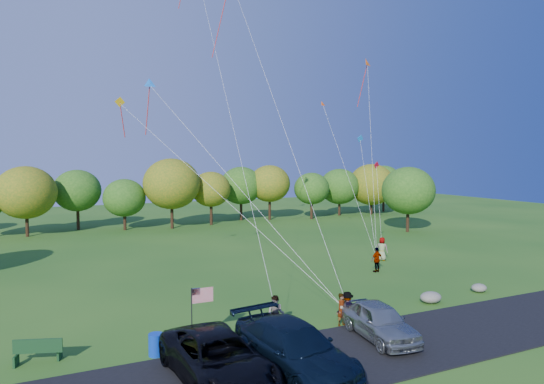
{
  "coord_description": "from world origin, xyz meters",
  "views": [
    {
      "loc": [
        -13.48,
        -21.04,
        8.55
      ],
      "look_at": [
        -0.71,
        6.0,
        6.39
      ],
      "focal_mm": 32.0,
      "sensor_mm": 36.0,
      "label": 1
    }
  ],
  "objects_px": {
    "flyer_c": "(347,308)",
    "flyer_e": "(382,249)",
    "trash_barrel": "(156,345)",
    "flyer_d": "(377,260)",
    "minivan_navy": "(294,349)",
    "minivan_silver": "(379,321)",
    "park_bench": "(38,350)",
    "minivan_dark": "(218,358)",
    "flyer_a": "(342,309)",
    "flyer_b": "(276,314)"
  },
  "relations": [
    {
      "from": "flyer_c",
      "to": "flyer_e",
      "type": "height_order",
      "value": "flyer_e"
    },
    {
      "from": "flyer_e",
      "to": "trash_barrel",
      "type": "xyz_separation_m",
      "value": [
        -21.02,
        -11.43,
        -0.49
      ]
    },
    {
      "from": "flyer_d",
      "to": "trash_barrel",
      "type": "relative_size",
      "value": 1.94
    },
    {
      "from": "minivan_navy",
      "to": "minivan_silver",
      "type": "relative_size",
      "value": 1.35
    },
    {
      "from": "minivan_silver",
      "to": "park_bench",
      "type": "bearing_deg",
      "value": 171.75
    },
    {
      "from": "minivan_dark",
      "to": "flyer_a",
      "type": "distance_m",
      "value": 8.4
    },
    {
      "from": "minivan_dark",
      "to": "flyer_c",
      "type": "relative_size",
      "value": 3.79
    },
    {
      "from": "flyer_a",
      "to": "trash_barrel",
      "type": "height_order",
      "value": "flyer_a"
    },
    {
      "from": "flyer_a",
      "to": "flyer_e",
      "type": "bearing_deg",
      "value": 27.35
    },
    {
      "from": "minivan_dark",
      "to": "flyer_b",
      "type": "height_order",
      "value": "minivan_dark"
    },
    {
      "from": "minivan_navy",
      "to": "minivan_silver",
      "type": "bearing_deg",
      "value": 8.83
    },
    {
      "from": "minivan_navy",
      "to": "park_bench",
      "type": "height_order",
      "value": "minivan_navy"
    },
    {
      "from": "minivan_silver",
      "to": "flyer_d",
      "type": "relative_size",
      "value": 2.63
    },
    {
      "from": "flyer_b",
      "to": "park_bench",
      "type": "height_order",
      "value": "flyer_b"
    },
    {
      "from": "flyer_a",
      "to": "flyer_c",
      "type": "height_order",
      "value": "flyer_c"
    },
    {
      "from": "flyer_a",
      "to": "park_bench",
      "type": "bearing_deg",
      "value": 156.09
    },
    {
      "from": "flyer_b",
      "to": "flyer_d",
      "type": "distance_m",
      "value": 14.57
    },
    {
      "from": "flyer_a",
      "to": "flyer_b",
      "type": "relative_size",
      "value": 0.91
    },
    {
      "from": "flyer_e",
      "to": "flyer_b",
      "type": "bearing_deg",
      "value": 86.1
    },
    {
      "from": "minivan_silver",
      "to": "flyer_c",
      "type": "relative_size",
      "value": 2.87
    },
    {
      "from": "flyer_e",
      "to": "minivan_silver",
      "type": "bearing_deg",
      "value": 101.32
    },
    {
      "from": "flyer_e",
      "to": "flyer_c",
      "type": "bearing_deg",
      "value": 95.61
    },
    {
      "from": "minivan_navy",
      "to": "flyer_b",
      "type": "relative_size",
      "value": 3.65
    },
    {
      "from": "minivan_dark",
      "to": "flyer_d",
      "type": "xyz_separation_m",
      "value": [
        16.49,
        11.82,
        -0.03
      ]
    },
    {
      "from": "flyer_d",
      "to": "minivan_dark",
      "type": "bearing_deg",
      "value": 26.96
    },
    {
      "from": "flyer_b",
      "to": "flyer_e",
      "type": "distance_m",
      "value": 18.79
    },
    {
      "from": "minivan_silver",
      "to": "trash_barrel",
      "type": "relative_size",
      "value": 5.12
    },
    {
      "from": "minivan_navy",
      "to": "flyer_e",
      "type": "relative_size",
      "value": 3.43
    },
    {
      "from": "minivan_navy",
      "to": "park_bench",
      "type": "relative_size",
      "value": 3.49
    },
    {
      "from": "minivan_dark",
      "to": "minivan_navy",
      "type": "xyz_separation_m",
      "value": [
        2.95,
        -0.6,
        0.06
      ]
    },
    {
      "from": "minivan_dark",
      "to": "park_bench",
      "type": "xyz_separation_m",
      "value": [
        -6.19,
        4.78,
        -0.38
      ]
    },
    {
      "from": "flyer_e",
      "to": "park_bench",
      "type": "xyz_separation_m",
      "value": [
        -25.62,
        -10.2,
        -0.38
      ]
    },
    {
      "from": "minivan_dark",
      "to": "minivan_silver",
      "type": "xyz_separation_m",
      "value": [
        8.27,
        0.92,
        -0.07
      ]
    },
    {
      "from": "minivan_navy",
      "to": "trash_barrel",
      "type": "bearing_deg",
      "value": 130.47
    },
    {
      "from": "flyer_d",
      "to": "flyer_e",
      "type": "bearing_deg",
      "value": -141.7
    },
    {
      "from": "flyer_b",
      "to": "flyer_c",
      "type": "height_order",
      "value": "flyer_b"
    },
    {
      "from": "minivan_dark",
      "to": "flyer_b",
      "type": "bearing_deg",
      "value": 38.07
    },
    {
      "from": "flyer_a",
      "to": "minivan_navy",
      "type": "bearing_deg",
      "value": -158.79
    },
    {
      "from": "minivan_dark",
      "to": "flyer_c",
      "type": "distance_m",
      "value": 8.7
    },
    {
      "from": "minivan_silver",
      "to": "flyer_c",
      "type": "bearing_deg",
      "value": 101.9
    },
    {
      "from": "minivan_navy",
      "to": "flyer_d",
      "type": "bearing_deg",
      "value": 35.44
    },
    {
      "from": "minivan_silver",
      "to": "park_bench",
      "type": "relative_size",
      "value": 2.57
    },
    {
      "from": "minivan_silver",
      "to": "trash_barrel",
      "type": "distance_m",
      "value": 10.21
    },
    {
      "from": "flyer_b",
      "to": "trash_barrel",
      "type": "distance_m",
      "value": 5.91
    },
    {
      "from": "flyer_e",
      "to": "trash_barrel",
      "type": "relative_size",
      "value": 2.02
    },
    {
      "from": "minivan_silver",
      "to": "flyer_b",
      "type": "distance_m",
      "value": 4.94
    },
    {
      "from": "minivan_silver",
      "to": "minivan_dark",
      "type": "bearing_deg",
      "value": -166.95
    },
    {
      "from": "minivan_silver",
      "to": "flyer_c",
      "type": "height_order",
      "value": "minivan_silver"
    },
    {
      "from": "minivan_navy",
      "to": "flyer_b",
      "type": "bearing_deg",
      "value": 66.04
    },
    {
      "from": "flyer_c",
      "to": "flyer_d",
      "type": "relative_size",
      "value": 0.92
    }
  ]
}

